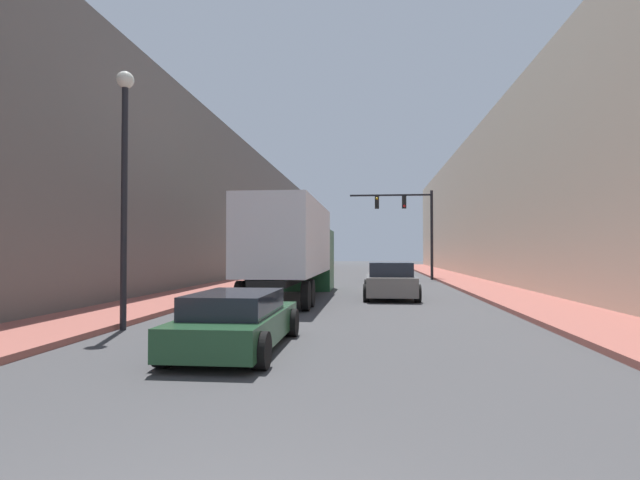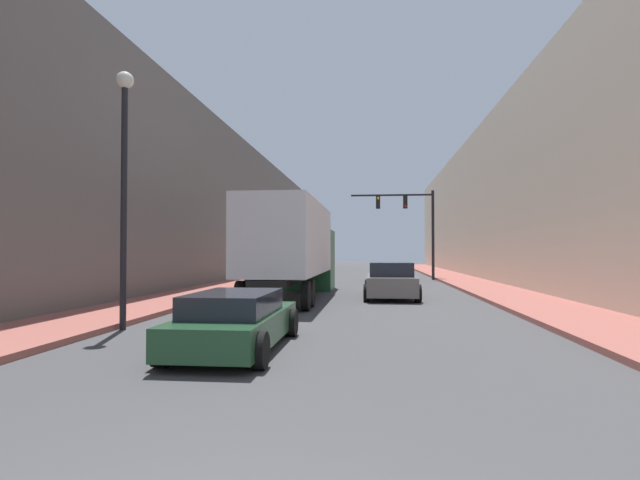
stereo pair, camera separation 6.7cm
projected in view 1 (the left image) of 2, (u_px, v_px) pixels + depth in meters
sidewalk_right at (465, 281)px, 31.74m from camera, size 3.01×80.00×0.15m
sidewalk_left at (252, 280)px, 33.15m from camera, size 3.01×80.00×0.15m
building_right at (537, 197)px, 31.41m from camera, size 6.00×80.00×10.81m
building_left at (187, 205)px, 33.72m from camera, size 6.00×80.00×10.30m
semi_truck at (295, 247)px, 21.52m from camera, size 2.53×11.89×3.91m
sedan_car at (237, 321)px, 10.09m from camera, size 1.95×4.59×1.17m
suv_car at (390, 281)px, 21.13m from camera, size 2.24×4.51×1.53m
traffic_signal_gantry at (412, 218)px, 35.35m from camera, size 5.87×0.35×6.31m
street_lamp at (125, 163)px, 12.69m from camera, size 0.44×0.44×6.59m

